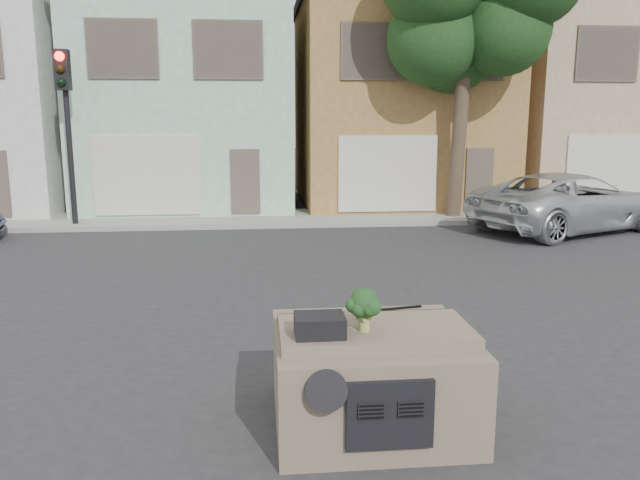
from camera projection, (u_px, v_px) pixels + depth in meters
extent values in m
plane|color=#303033|center=(336.00, 329.00, 9.54)|extent=(120.00, 120.00, 0.00)
cube|color=gray|center=(295.00, 218.00, 19.78)|extent=(40.00, 3.00, 0.15)
cube|color=#A8D3B8|center=(192.00, 102.00, 22.64)|extent=(7.20, 8.20, 7.55)
cube|color=#9E763F|center=(394.00, 102.00, 23.37)|extent=(7.20, 8.20, 7.55)
cube|color=tan|center=(585.00, 103.00, 24.09)|extent=(7.20, 8.20, 7.55)
imported|color=silver|center=(568.00, 231.00, 17.92)|extent=(6.61, 4.91, 1.67)
cube|color=black|center=(68.00, 141.00, 17.70)|extent=(0.40, 0.40, 5.10)
cube|color=#1C4019|center=(461.00, 82.00, 18.78)|extent=(4.40, 4.00, 8.50)
cube|color=#766552|center=(372.00, 373.00, 6.50)|extent=(2.00, 1.80, 1.12)
cube|color=black|center=(320.00, 325.00, 5.98)|extent=(0.48, 0.38, 0.20)
cube|color=black|center=(391.00, 309.00, 6.79)|extent=(0.69, 0.15, 0.02)
cube|color=#183716|center=(364.00, 309.00, 6.08)|extent=(0.50, 0.50, 0.44)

